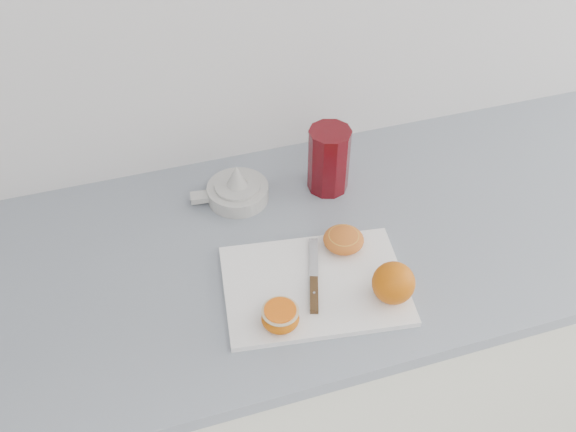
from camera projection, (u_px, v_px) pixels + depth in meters
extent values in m
cube|color=white|center=(321.00, 364.00, 1.60)|extent=(2.51, 0.60, 0.86)
cube|color=gray|center=(329.00, 239.00, 1.29)|extent=(2.57, 0.64, 0.03)
cube|color=white|center=(315.00, 285.00, 1.18)|extent=(0.36, 0.28, 0.01)
sphere|color=orange|center=(393.00, 283.00, 1.12)|extent=(0.08, 0.08, 0.08)
ellipsoid|color=orange|center=(280.00, 318.00, 1.09)|extent=(0.07, 0.07, 0.04)
cylinder|color=beige|center=(280.00, 311.00, 1.08)|extent=(0.06, 0.06, 0.00)
cylinder|color=orange|center=(280.00, 310.00, 1.08)|extent=(0.06, 0.06, 0.00)
ellipsoid|color=#C75F1E|center=(343.00, 240.00, 1.23)|extent=(0.08, 0.08, 0.03)
cylinder|color=gold|center=(344.00, 236.00, 1.22)|extent=(0.06, 0.06, 0.00)
cube|color=#4D361B|center=(314.00, 295.00, 1.14)|extent=(0.04, 0.08, 0.01)
cube|color=#B7B7BC|center=(314.00, 258.00, 1.21)|extent=(0.05, 0.10, 0.00)
cylinder|color=#B7B7BC|center=(314.00, 295.00, 1.14)|extent=(0.00, 0.00, 0.01)
cylinder|color=silver|center=(238.00, 193.00, 1.35)|extent=(0.13, 0.13, 0.03)
cylinder|color=silver|center=(237.00, 186.00, 1.33)|extent=(0.10, 0.10, 0.01)
cone|color=silver|center=(237.00, 176.00, 1.31)|extent=(0.04, 0.04, 0.05)
cube|color=silver|center=(201.00, 197.00, 1.33)|extent=(0.04, 0.03, 0.01)
ellipsoid|color=orange|center=(243.00, 185.00, 1.33)|extent=(0.01, 0.01, 0.00)
ellipsoid|color=orange|center=(231.00, 181.00, 1.34)|extent=(0.01, 0.01, 0.00)
ellipsoid|color=orange|center=(237.00, 188.00, 1.32)|extent=(0.01, 0.01, 0.00)
ellipsoid|color=orange|center=(245.00, 180.00, 1.34)|extent=(0.01, 0.01, 0.00)
cylinder|color=#5A0A10|center=(329.00, 160.00, 1.34)|extent=(0.09, 0.09, 0.14)
cylinder|color=#D55F0A|center=(328.00, 180.00, 1.37)|extent=(0.07, 0.07, 0.02)
cylinder|color=#5A0A10|center=(330.00, 132.00, 1.29)|extent=(0.09, 0.09, 0.00)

